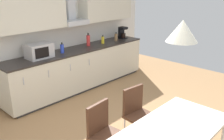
{
  "coord_description": "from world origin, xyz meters",
  "views": [
    {
      "loc": [
        -2.47,
        -2.04,
        2.29
      ],
      "look_at": [
        0.22,
        0.49,
        1.0
      ],
      "focal_mm": 40.0,
      "sensor_mm": 36.0,
      "label": 1
    }
  ],
  "objects": [
    {
      "name": "microwave",
      "position": [
        -0.05,
        2.17,
        1.06
      ],
      "size": [
        0.48,
        0.35,
        0.28
      ],
      "color": "#ADADB2",
      "rests_on": "kitchen_counter"
    },
    {
      "name": "bottle_red",
      "position": [
        1.26,
        2.22,
        1.05
      ],
      "size": [
        0.08,
        0.08,
        0.3
      ],
      "color": "red",
      "rests_on": "kitchen_counter"
    },
    {
      "name": "bottle_brown",
      "position": [
        2.09,
        2.12,
        1.01
      ],
      "size": [
        0.08,
        0.08,
        0.21
      ],
      "color": "brown",
      "rests_on": "kitchen_counter"
    },
    {
      "name": "kitchen_counter",
      "position": [
        0.93,
        2.18,
        0.46
      ],
      "size": [
        3.58,
        0.68,
        0.92
      ],
      "color": "#333333",
      "rests_on": "ground_plane"
    },
    {
      "name": "backsplash_tile",
      "position": [
        0.93,
        2.49,
        1.16
      ],
      "size": [
        3.56,
        0.02,
        0.48
      ],
      "primitive_type": "cube",
      "color": "silver",
      "rests_on": "kitchen_counter"
    },
    {
      "name": "wall_back",
      "position": [
        0.0,
        2.55,
        1.3
      ],
      "size": [
        6.64,
        0.1,
        2.6
      ],
      "primitive_type": "cube",
      "color": "silver",
      "rests_on": "ground_plane"
    },
    {
      "name": "dining_table",
      "position": [
        -0.2,
        -0.86,
        0.69
      ],
      "size": [
        1.52,
        0.79,
        0.73
      ],
      "color": "silver",
      "rests_on": "ground_plane"
    },
    {
      "name": "bottle_blue",
      "position": [
        0.47,
        2.15,
        1.01
      ],
      "size": [
        0.08,
        0.08,
        0.22
      ],
      "color": "blue",
      "rests_on": "kitchen_counter"
    },
    {
      "name": "pendant_lamp",
      "position": [
        -0.2,
        -0.86,
        1.84
      ],
      "size": [
        0.32,
        0.32,
        0.22
      ],
      "primitive_type": "cone",
      "color": "silver"
    },
    {
      "name": "bottle_yellow",
      "position": [
        1.66,
        2.15,
        1.0
      ],
      "size": [
        0.07,
        0.07,
        0.2
      ],
      "color": "yellow",
      "rests_on": "kitchen_counter"
    },
    {
      "name": "chair_far_right",
      "position": [
        0.15,
        -0.08,
        0.53
      ],
      "size": [
        0.44,
        0.44,
        0.87
      ],
      "color": "#4C2D1E",
      "rests_on": "ground_plane"
    },
    {
      "name": "upper_wall_cabinets",
      "position": [
        0.93,
        2.34,
        1.74
      ],
      "size": [
        3.56,
        0.4,
        0.63
      ],
      "color": "beige"
    },
    {
      "name": "chair_far_left",
      "position": [
        -0.55,
        -0.08,
        0.53
      ],
      "size": [
        0.43,
        0.43,
        0.87
      ],
      "color": "#4C2D1E",
      "rests_on": "ground_plane"
    },
    {
      "name": "coffee_maker",
      "position": [
        2.42,
        2.2,
        1.07
      ],
      "size": [
        0.18,
        0.19,
        0.3
      ],
      "color": "black",
      "rests_on": "kitchen_counter"
    }
  ]
}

